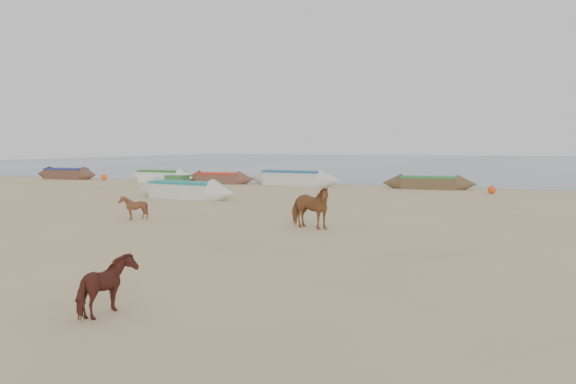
{
  "coord_description": "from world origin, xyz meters",
  "views": [
    {
      "loc": [
        7.56,
        -15.06,
        2.71
      ],
      "look_at": [
        0.0,
        4.0,
        1.0
      ],
      "focal_mm": 35.0,
      "sensor_mm": 36.0,
      "label": 1
    }
  ],
  "objects_px": {
    "calf_front": "(133,208)",
    "near_canoe": "(184,190)",
    "calf_right": "(109,286)",
    "cow_adult": "(310,207)"
  },
  "relations": [
    {
      "from": "calf_front",
      "to": "near_canoe",
      "type": "height_order",
      "value": "calf_front"
    },
    {
      "from": "calf_right",
      "to": "cow_adult",
      "type": "bearing_deg",
      "value": -24.23
    },
    {
      "from": "calf_front",
      "to": "calf_right",
      "type": "xyz_separation_m",
      "value": [
        6.81,
        -9.67,
        0.02
      ]
    },
    {
      "from": "calf_right",
      "to": "near_canoe",
      "type": "relative_size",
      "value": 0.15
    },
    {
      "from": "near_canoe",
      "to": "calf_right",
      "type": "bearing_deg",
      "value": -53.63
    },
    {
      "from": "near_canoe",
      "to": "calf_front",
      "type": "bearing_deg",
      "value": -62.88
    },
    {
      "from": "calf_right",
      "to": "near_canoe",
      "type": "height_order",
      "value": "calf_right"
    },
    {
      "from": "cow_adult",
      "to": "calf_front",
      "type": "distance_m",
      "value": 6.69
    },
    {
      "from": "cow_adult",
      "to": "calf_right",
      "type": "xyz_separation_m",
      "value": [
        0.14,
        -10.01,
        -0.23
      ]
    },
    {
      "from": "cow_adult",
      "to": "calf_front",
      "type": "height_order",
      "value": "cow_adult"
    }
  ]
}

